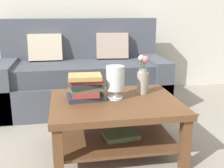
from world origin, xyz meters
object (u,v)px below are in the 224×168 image
(couch, at_px, (83,77))
(flower_pitcher, at_px, (143,76))
(book_stack_main, at_px, (85,87))
(glass_hurricane_vase, at_px, (115,80))
(coffee_table, at_px, (115,115))

(couch, distance_m, flower_pitcher, 1.19)
(book_stack_main, relative_size, glass_hurricane_vase, 1.13)
(coffee_table, relative_size, glass_hurricane_vase, 3.75)
(book_stack_main, bearing_deg, couch, 86.99)
(book_stack_main, xyz_separation_m, flower_pitcher, (0.51, 0.09, 0.05))
(glass_hurricane_vase, relative_size, flower_pitcher, 0.81)
(glass_hurricane_vase, height_order, flower_pitcher, flower_pitcher)
(book_stack_main, height_order, flower_pitcher, flower_pitcher)
(couch, height_order, glass_hurricane_vase, couch)
(glass_hurricane_vase, bearing_deg, coffee_table, -98.65)
(coffee_table, relative_size, flower_pitcher, 3.03)
(couch, xyz_separation_m, glass_hurricane_vase, (0.18, -1.18, 0.26))
(couch, xyz_separation_m, coffee_table, (0.18, -1.23, -0.03))
(couch, relative_size, book_stack_main, 6.25)
(couch, xyz_separation_m, flower_pitcher, (0.45, -1.07, 0.25))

